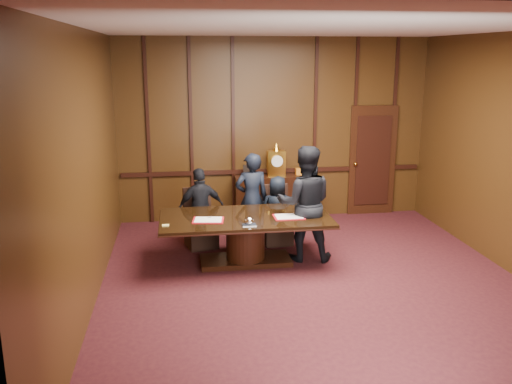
% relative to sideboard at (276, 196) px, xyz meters
% --- Properties ---
extents(room, '(7.00, 7.04, 3.50)m').
position_rel_sideboard_xyz_m(room, '(0.07, -3.12, 1.24)').
color(room, black).
rests_on(room, ground).
extents(sideboard, '(1.60, 0.45, 1.54)m').
position_rel_sideboard_xyz_m(sideboard, '(0.00, 0.00, 0.00)').
color(sideboard, black).
rests_on(sideboard, ground).
extents(conference_table, '(2.62, 1.32, 0.76)m').
position_rel_sideboard_xyz_m(conference_table, '(-0.87, -2.16, 0.02)').
color(conference_table, black).
rests_on(conference_table, ground).
extents(folder_left, '(0.50, 0.39, 0.02)m').
position_rel_sideboard_xyz_m(folder_left, '(-1.45, -2.30, 0.28)').
color(folder_left, '#AF101A').
rests_on(folder_left, conference_table).
extents(folder_right, '(0.46, 0.33, 0.02)m').
position_rel_sideboard_xyz_m(folder_right, '(-0.22, -2.30, 0.28)').
color(folder_right, '#AF101A').
rests_on(folder_right, conference_table).
extents(inkstand, '(0.20, 0.14, 0.12)m').
position_rel_sideboard_xyz_m(inkstand, '(-0.87, -2.61, 0.33)').
color(inkstand, white).
rests_on(inkstand, conference_table).
extents(notepad, '(0.10, 0.07, 0.01)m').
position_rel_sideboard_xyz_m(notepad, '(-2.07, -2.46, 0.28)').
color(notepad, '#FBE87A').
rests_on(notepad, conference_table).
extents(chair_left, '(0.58, 0.58, 0.99)m').
position_rel_sideboard_xyz_m(chair_left, '(-1.53, -1.28, -0.19)').
color(chair_left, black).
rests_on(chair_left, ground).
extents(chair_right, '(0.52, 0.52, 0.99)m').
position_rel_sideboard_xyz_m(chair_right, '(-0.22, -1.28, -0.19)').
color(chair_right, black).
rests_on(chair_right, ground).
extents(signatory_left, '(0.86, 0.51, 1.37)m').
position_rel_sideboard_xyz_m(signatory_left, '(-1.52, -1.36, 0.20)').
color(signatory_left, black).
rests_on(signatory_left, ground).
extents(signatory_right, '(0.66, 0.51, 1.19)m').
position_rel_sideboard_xyz_m(signatory_right, '(-0.22, -1.36, 0.11)').
color(signatory_right, black).
rests_on(signatory_right, ground).
extents(witness_left, '(0.61, 0.43, 1.58)m').
position_rel_sideboard_xyz_m(witness_left, '(-0.65, -1.26, 0.30)').
color(witness_left, black).
rests_on(witness_left, ground).
extents(witness_right, '(0.99, 0.84, 1.82)m').
position_rel_sideboard_xyz_m(witness_right, '(0.07, -2.10, 0.43)').
color(witness_right, black).
rests_on(witness_right, ground).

